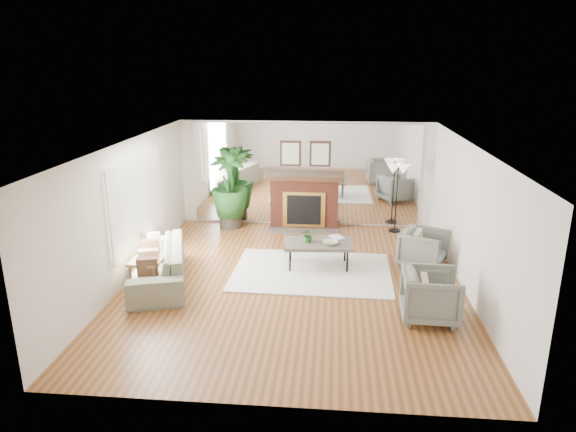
# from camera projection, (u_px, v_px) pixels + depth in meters

# --- Properties ---
(ground) EXTENTS (7.00, 7.00, 0.00)m
(ground) POSITION_uv_depth(u_px,v_px,m) (294.00, 282.00, 9.29)
(ground) COLOR brown
(ground) RESTS_ON ground
(wall_left) EXTENTS (0.02, 7.00, 2.50)m
(wall_left) POSITION_uv_depth(u_px,v_px,m) (128.00, 212.00, 9.19)
(wall_left) COLOR silver
(wall_left) RESTS_ON ground
(wall_right) EXTENTS (0.02, 7.00, 2.50)m
(wall_right) POSITION_uv_depth(u_px,v_px,m) (470.00, 221.00, 8.67)
(wall_right) COLOR silver
(wall_right) RESTS_ON ground
(wall_back) EXTENTS (6.00, 0.02, 2.50)m
(wall_back) POSITION_uv_depth(u_px,v_px,m) (305.00, 174.00, 12.26)
(wall_back) COLOR silver
(wall_back) RESTS_ON ground
(mirror_panel) EXTENTS (5.40, 0.04, 2.40)m
(mirror_panel) POSITION_uv_depth(u_px,v_px,m) (305.00, 174.00, 12.24)
(mirror_panel) COLOR silver
(mirror_panel) RESTS_ON wall_back
(window_panel) EXTENTS (0.04, 2.40, 1.50)m
(window_panel) POSITION_uv_depth(u_px,v_px,m) (137.00, 201.00, 9.54)
(window_panel) COLOR #B2E09E
(window_panel) RESTS_ON wall_left
(fireplace) EXTENTS (1.85, 0.83, 2.05)m
(fireplace) POSITION_uv_depth(u_px,v_px,m) (304.00, 200.00, 12.21)
(fireplace) COLOR maroon
(fireplace) RESTS_ON ground
(area_rug) EXTENTS (3.00, 2.17, 0.03)m
(area_rug) POSITION_uv_depth(u_px,v_px,m) (312.00, 272.00, 9.71)
(area_rug) COLOR silver
(area_rug) RESTS_ON ground
(coffee_table) EXTENTS (1.34, 0.84, 0.52)m
(coffee_table) POSITION_uv_depth(u_px,v_px,m) (318.00, 244.00, 9.82)
(coffee_table) COLOR #5A5047
(coffee_table) RESTS_ON ground
(sofa) EXTENTS (1.57, 2.54, 0.69)m
(sofa) POSITION_uv_depth(u_px,v_px,m) (157.00, 264.00, 9.23)
(sofa) COLOR gray
(sofa) RESTS_ON ground
(armchair_back) EXTENTS (1.07, 1.06, 0.73)m
(armchair_back) POSITION_uv_depth(u_px,v_px,m) (423.00, 248.00, 9.92)
(armchair_back) COLOR gray
(armchair_back) RESTS_ON ground
(armchair_front) EXTENTS (0.90, 0.88, 0.79)m
(armchair_front) POSITION_uv_depth(u_px,v_px,m) (431.00, 296.00, 7.86)
(armchair_front) COLOR gray
(armchair_front) RESTS_ON ground
(side_table) EXTENTS (0.55, 0.55, 0.59)m
(side_table) POSITION_uv_depth(u_px,v_px,m) (147.00, 265.00, 8.76)
(side_table) COLOR olive
(side_table) RESTS_ON ground
(potted_ficus) EXTENTS (1.01, 1.01, 1.90)m
(potted_ficus) POSITION_uv_depth(u_px,v_px,m) (230.00, 186.00, 12.10)
(potted_ficus) COLOR #29251E
(potted_ficus) RESTS_ON ground
(floor_lamp) EXTENTS (0.52, 0.29, 1.59)m
(floor_lamp) POSITION_uv_depth(u_px,v_px,m) (398.00, 175.00, 11.67)
(floor_lamp) COLOR black
(floor_lamp) RESTS_ON ground
(tabletop_plant) EXTENTS (0.30, 0.27, 0.29)m
(tabletop_plant) POSITION_uv_depth(u_px,v_px,m) (309.00, 235.00, 9.78)
(tabletop_plant) COLOR #266123
(tabletop_plant) RESTS_ON coffee_table
(fruit_bowl) EXTENTS (0.29, 0.29, 0.07)m
(fruit_bowl) POSITION_uv_depth(u_px,v_px,m) (330.00, 243.00, 9.67)
(fruit_bowl) COLOR olive
(fruit_bowl) RESTS_ON coffee_table
(book) EXTENTS (0.35, 0.38, 0.02)m
(book) POSITION_uv_depth(u_px,v_px,m) (332.00, 238.00, 10.00)
(book) COLOR olive
(book) RESTS_ON coffee_table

